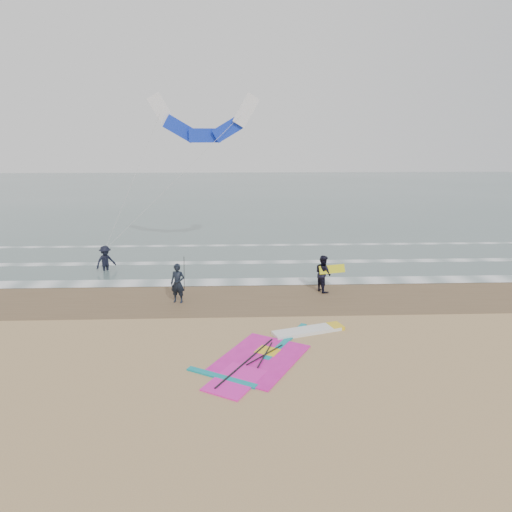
{
  "coord_description": "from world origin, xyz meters",
  "views": [
    {
      "loc": [
        -0.75,
        -13.93,
        7.05
      ],
      "look_at": [
        -0.0,
        5.0,
        2.2
      ],
      "focal_mm": 32.0,
      "sensor_mm": 36.0,
      "label": 1
    }
  ],
  "objects_px": {
    "person_standing": "(178,283)",
    "windsurf_rig": "(275,351)",
    "person_wading": "(105,255)",
    "person_walking": "(323,273)",
    "surf_kite": "(204,123)"
  },
  "relations": [
    {
      "from": "person_standing",
      "to": "surf_kite",
      "type": "xyz_separation_m",
      "value": [
        0.79,
        7.98,
        7.08
      ]
    },
    {
      "from": "windsurf_rig",
      "to": "surf_kite",
      "type": "distance_m",
      "value": 15.59
    },
    {
      "from": "person_standing",
      "to": "person_wading",
      "type": "height_order",
      "value": "person_wading"
    },
    {
      "from": "person_wading",
      "to": "surf_kite",
      "type": "relative_size",
      "value": 0.21
    },
    {
      "from": "person_wading",
      "to": "surf_kite",
      "type": "bearing_deg",
      "value": -16.2
    },
    {
      "from": "person_standing",
      "to": "windsurf_rig",
      "type": "bearing_deg",
      "value": -37.45
    },
    {
      "from": "windsurf_rig",
      "to": "surf_kite",
      "type": "height_order",
      "value": "surf_kite"
    },
    {
      "from": "windsurf_rig",
      "to": "person_wading",
      "type": "relative_size",
      "value": 3.21
    },
    {
      "from": "person_standing",
      "to": "surf_kite",
      "type": "relative_size",
      "value": 0.21
    },
    {
      "from": "person_walking",
      "to": "person_wading",
      "type": "xyz_separation_m",
      "value": [
        -11.32,
        3.91,
        0.0
      ]
    },
    {
      "from": "windsurf_rig",
      "to": "person_wading",
      "type": "bearing_deg",
      "value": 129.68
    },
    {
      "from": "windsurf_rig",
      "to": "person_wading",
      "type": "distance_m",
      "value": 13.36
    },
    {
      "from": "windsurf_rig",
      "to": "person_walking",
      "type": "relative_size",
      "value": 3.22
    },
    {
      "from": "person_standing",
      "to": "person_wading",
      "type": "relative_size",
      "value": 1.0
    },
    {
      "from": "person_walking",
      "to": "windsurf_rig",
      "type": "bearing_deg",
      "value": 132.5
    }
  ]
}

